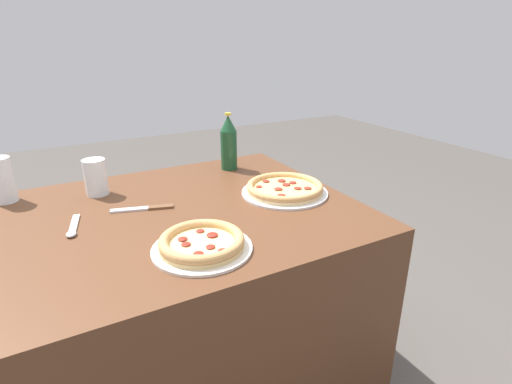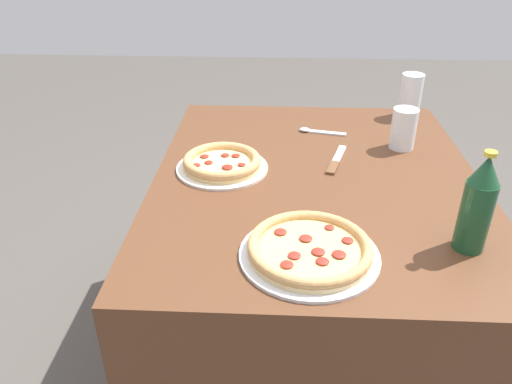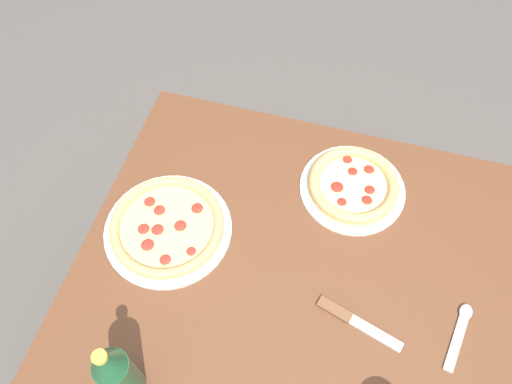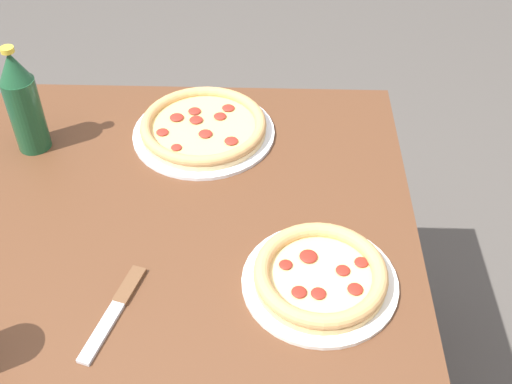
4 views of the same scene
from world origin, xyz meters
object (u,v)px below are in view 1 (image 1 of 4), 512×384
beer_bottle (229,143)px  spoon (73,228)px  glass_iced_tea (2,182)px  glass_orange_juice (96,178)px  knife (145,208)px  pizza_margherita (202,243)px  pizza_veggie (285,189)px

beer_bottle → spoon: 0.72m
glass_iced_tea → spoon: glass_iced_tea is taller
glass_orange_juice → spoon: (0.11, 0.26, -0.06)m
glass_iced_tea → knife: 0.50m
spoon → glass_orange_juice: bearing=-112.7°
pizza_margherita → knife: bearing=-79.1°
pizza_veggie → knife: size_ratio=1.56×
spoon → knife: bearing=-168.3°
glass_orange_juice → spoon: bearing=67.3°
beer_bottle → spoon: beer_bottle is taller
spoon → pizza_margherita: bearing=134.7°
pizza_margherita → glass_iced_tea: bearing=-53.8°
pizza_veggie → knife: (0.47, -0.10, -0.02)m
beer_bottle → glass_iced_tea: bearing=-3.0°
beer_bottle → pizza_margherita: bearing=58.8°
glass_iced_tea → spoon: size_ratio=0.96×
glass_iced_tea → beer_bottle: 0.82m
knife → glass_iced_tea: bearing=-36.7°
pizza_veggie → knife: pizza_veggie is taller
knife → beer_bottle: bearing=-149.0°
pizza_veggie → knife: bearing=-12.1°
knife → spoon: bearing=11.7°
pizza_margherita → beer_bottle: size_ratio=1.13×
pizza_margherita → glass_iced_tea: 0.78m
beer_bottle → spoon: (0.64, 0.30, -0.11)m
glass_iced_tea → spoon: bearing=117.2°
pizza_veggie → glass_iced_tea: bearing=-24.5°
glass_iced_tea → spoon: (-0.18, 0.34, -0.07)m
pizza_margherita → glass_iced_tea: (0.46, -0.63, 0.05)m
pizza_margherita → glass_iced_tea: glass_iced_tea is taller
pizza_veggie → knife: 0.48m
pizza_veggie → spoon: 0.70m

